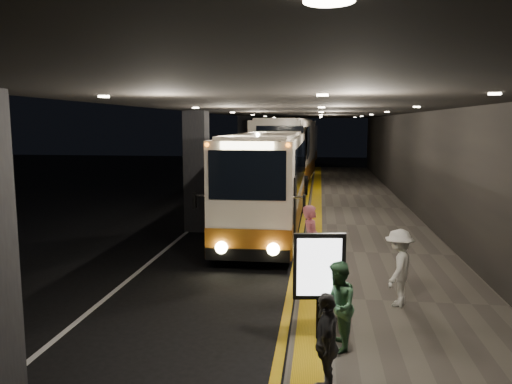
# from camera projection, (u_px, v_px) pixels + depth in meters

# --- Properties ---
(ground) EXTENTS (90.00, 90.00, 0.00)m
(ground) POSITION_uv_depth(u_px,v_px,m) (215.00, 260.00, 14.47)
(ground) COLOR black
(lane_line_white) EXTENTS (0.12, 50.00, 0.01)m
(lane_line_white) POSITION_uv_depth(u_px,v_px,m) (196.00, 224.00, 19.61)
(lane_line_white) COLOR silver
(lane_line_white) RESTS_ON ground
(kerb_stripe_yellow) EXTENTS (0.18, 50.00, 0.01)m
(kerb_stripe_yellow) POSITION_uv_depth(u_px,v_px,m) (302.00, 227.00, 19.09)
(kerb_stripe_yellow) COLOR gold
(kerb_stripe_yellow) RESTS_ON ground
(sidewalk) EXTENTS (4.50, 50.00, 0.15)m
(sidewalk) POSITION_uv_depth(u_px,v_px,m) (366.00, 227.00, 18.78)
(sidewalk) COLOR #514C44
(sidewalk) RESTS_ON ground
(tactile_strip) EXTENTS (0.50, 50.00, 0.01)m
(tactile_strip) POSITION_uv_depth(u_px,v_px,m) (315.00, 224.00, 19.01)
(tactile_strip) COLOR gold
(tactile_strip) RESTS_ON sidewalk
(terminal_wall) EXTENTS (0.10, 50.00, 6.00)m
(terminal_wall) POSITION_uv_depth(u_px,v_px,m) (432.00, 150.00, 18.09)
(terminal_wall) COLOR black
(terminal_wall) RESTS_ON ground
(support_columns) EXTENTS (0.80, 24.80, 4.40)m
(support_columns) POSITION_uv_depth(u_px,v_px,m) (197.00, 171.00, 18.29)
(support_columns) COLOR black
(support_columns) RESTS_ON ground
(canopy) EXTENTS (9.00, 50.00, 0.40)m
(canopy) POSITION_uv_depth(u_px,v_px,m) (308.00, 106.00, 18.44)
(canopy) COLOR black
(canopy) RESTS_ON support_columns
(coach_main) EXTENTS (2.35, 11.26, 3.50)m
(coach_main) POSITION_uv_depth(u_px,v_px,m) (269.00, 185.00, 18.41)
(coach_main) COLOR beige
(coach_main) RESTS_ON ground
(coach_second) EXTENTS (3.31, 13.14, 4.10)m
(coach_second) POSITION_uv_depth(u_px,v_px,m) (288.00, 155.00, 31.56)
(coach_second) COLOR beige
(coach_second) RESTS_ON ground
(coach_third) EXTENTS (3.17, 11.92, 3.70)m
(coach_third) POSITION_uv_depth(u_px,v_px,m) (299.00, 148.00, 44.89)
(coach_third) COLOR beige
(coach_third) RESTS_ON ground
(passenger_boarding) EXTENTS (0.50, 0.71, 1.83)m
(passenger_boarding) POSITION_uv_depth(u_px,v_px,m) (311.00, 242.00, 12.20)
(passenger_boarding) COLOR #DB6674
(passenger_boarding) RESTS_ON sidewalk
(passenger_waiting_green) EXTENTS (0.49, 0.76, 1.52)m
(passenger_waiting_green) POSITION_uv_depth(u_px,v_px,m) (338.00, 306.00, 8.36)
(passenger_waiting_green) COLOR #40734E
(passenger_waiting_green) RESTS_ON sidewalk
(passenger_waiting_white) EXTENTS (0.85, 1.16, 1.62)m
(passenger_waiting_white) POSITION_uv_depth(u_px,v_px,m) (399.00, 268.00, 10.41)
(passenger_waiting_white) COLOR silver
(passenger_waiting_white) RESTS_ON sidewalk
(passenger_waiting_grey) EXTENTS (0.46, 0.88, 1.49)m
(passenger_waiting_grey) POSITION_uv_depth(u_px,v_px,m) (326.00, 344.00, 6.96)
(passenger_waiting_grey) COLOR #57585D
(passenger_waiting_grey) RESTS_ON sidewalk
(bag_polka) EXTENTS (0.26, 0.13, 0.31)m
(bag_polka) POSITION_uv_depth(u_px,v_px,m) (343.00, 313.00, 9.68)
(bag_polka) COLOR black
(bag_polka) RESTS_ON sidewalk
(info_sign) EXTENTS (0.91, 0.23, 1.92)m
(info_sign) POSITION_uv_depth(u_px,v_px,m) (319.00, 268.00, 8.68)
(info_sign) COLOR black
(info_sign) RESTS_ON sidewalk
(stanchion_post) EXTENTS (0.05, 0.05, 1.18)m
(stanchion_post) POSITION_uv_depth(u_px,v_px,m) (310.00, 246.00, 13.17)
(stanchion_post) COLOR black
(stanchion_post) RESTS_ON sidewalk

